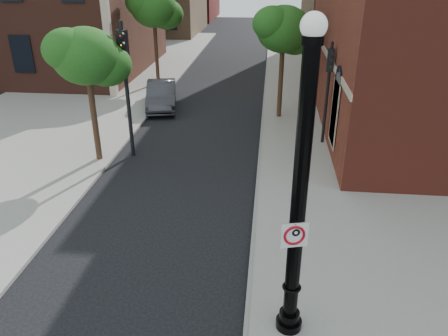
# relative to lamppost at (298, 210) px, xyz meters

# --- Properties ---
(ground) EXTENTS (120.00, 120.00, 0.00)m
(ground) POSITION_rel_lamppost_xyz_m (-2.99, 0.58, -3.13)
(ground) COLOR black
(ground) RESTS_ON ground
(sidewalk_right) EXTENTS (8.00, 60.00, 0.12)m
(sidewalk_right) POSITION_rel_lamppost_xyz_m (3.01, 10.58, -3.07)
(sidewalk_right) COLOR gray
(sidewalk_right) RESTS_ON ground
(sidewalk_left) EXTENTS (10.00, 50.00, 0.12)m
(sidewalk_left) POSITION_rel_lamppost_xyz_m (-11.99, 18.58, -3.07)
(sidewalk_left) COLOR gray
(sidewalk_left) RESTS_ON ground
(curb_edge) EXTENTS (0.10, 60.00, 0.14)m
(curb_edge) POSITION_rel_lamppost_xyz_m (-0.94, 10.58, -3.06)
(curb_edge) COLOR gray
(curb_edge) RESTS_ON ground
(lamppost) EXTENTS (0.57, 0.57, 6.77)m
(lamppost) POSITION_rel_lamppost_xyz_m (0.00, 0.00, 0.00)
(lamppost) COLOR black
(lamppost) RESTS_ON ground
(no_parking_sign) EXTENTS (0.54, 0.16, 0.55)m
(no_parking_sign) POSITION_rel_lamppost_xyz_m (-0.04, -0.17, -0.47)
(no_parking_sign) COLOR white
(no_parking_sign) RESTS_ON ground
(parked_car) EXTENTS (2.41, 4.67, 1.47)m
(parked_car) POSITION_rel_lamppost_xyz_m (-6.65, 15.89, -2.39)
(parked_car) COLOR #303035
(parked_car) RESTS_ON ground
(traffic_signal_left) EXTENTS (0.42, 0.48, 5.49)m
(traffic_signal_left) POSITION_rel_lamppost_xyz_m (-6.31, 9.15, 0.57)
(traffic_signal_left) COLOR black
(traffic_signal_left) RESTS_ON ground
(traffic_signal_right) EXTENTS (0.32, 0.39, 4.53)m
(traffic_signal_right) POSITION_rel_lamppost_xyz_m (1.81, 11.21, -0.08)
(traffic_signal_right) COLOR black
(traffic_signal_right) RESTS_ON ground
(utility_pole) EXTENTS (0.09, 0.09, 4.72)m
(utility_pole) POSITION_rel_lamppost_xyz_m (0.61, 5.64, -0.77)
(utility_pole) COLOR #999999
(utility_pole) RESTS_ON ground
(street_tree_a) EXTENTS (2.97, 2.69, 5.36)m
(street_tree_a) POSITION_rel_lamppost_xyz_m (-7.48, 8.47, 1.10)
(street_tree_a) COLOR #382616
(street_tree_a) RESTS_ON ground
(street_tree_b) EXTENTS (3.39, 3.06, 6.10)m
(street_tree_b) POSITION_rel_lamppost_xyz_m (-8.06, 20.96, 1.70)
(street_tree_b) COLOR #382616
(street_tree_b) RESTS_ON ground
(street_tree_c) EXTENTS (3.13, 2.83, 5.64)m
(street_tree_c) POSITION_rel_lamppost_xyz_m (-0.07, 14.76, 1.32)
(street_tree_c) COLOR #382616
(street_tree_c) RESTS_ON ground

